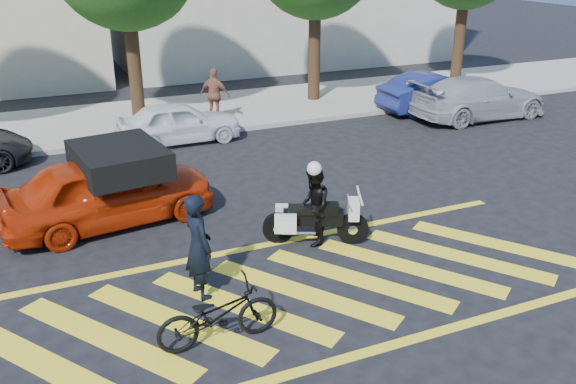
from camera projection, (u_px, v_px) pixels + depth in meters
name	position (u px, v px, depth m)	size (l,w,h in m)	color
ground	(275.00, 298.00, 10.35)	(90.00, 90.00, 0.00)	black
sidewalk	(140.00, 119.00, 20.49)	(60.00, 5.00, 0.15)	#9E998E
crosswalk	(273.00, 299.00, 10.33)	(12.33, 4.00, 0.01)	yellow
officer_bike	(198.00, 246.00, 10.12)	(0.68, 0.45, 1.86)	black
bicycle	(218.00, 315.00, 9.04)	(0.65, 1.87, 0.98)	black
police_motorcycle	(314.00, 219.00, 12.09)	(1.98, 1.17, 0.93)	black
officer_moto	(314.00, 206.00, 11.96)	(0.78, 0.61, 1.60)	black
red_convertible	(108.00, 190.00, 12.85)	(1.78, 4.43, 1.51)	#B92808
parked_mid_right	(179.00, 122.00, 18.16)	(1.47, 3.66, 1.25)	white
parked_right	(435.00, 92.00, 21.54)	(1.43, 4.10, 1.35)	navy
parked_far_right	(479.00, 98.00, 20.64)	(1.97, 4.86, 1.41)	#9EA1A5
pedestrian_right	(215.00, 95.00, 19.73)	(1.01, 0.42, 1.72)	#9B5F46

